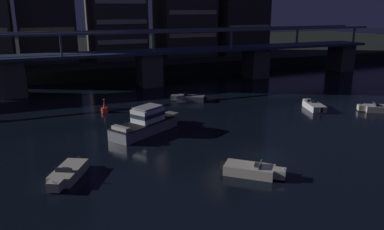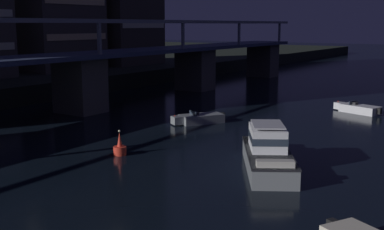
% 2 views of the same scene
% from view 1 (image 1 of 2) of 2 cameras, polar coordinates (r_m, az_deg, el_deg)
% --- Properties ---
extents(ground_plane, '(400.00, 400.00, 0.00)m').
position_cam_1_polar(ground_plane, '(34.55, 10.65, -6.22)').
color(ground_plane, black).
extents(far_riverbank, '(240.00, 80.00, 2.20)m').
position_cam_1_polar(far_riverbank, '(111.86, -13.61, 9.40)').
color(far_riverbank, black).
rests_on(far_riverbank, ground).
extents(river_bridge, '(90.99, 6.40, 9.38)m').
position_cam_1_polar(river_bridge, '(64.93, -6.54, 8.01)').
color(river_bridge, '#4C4944').
rests_on(river_bridge, ground).
extents(tower_central, '(11.21, 13.08, 20.69)m').
position_cam_1_polar(tower_central, '(86.31, -11.62, 15.26)').
color(tower_central, '#423D38').
rests_on(tower_central, far_riverbank).
extents(tower_east_tall, '(12.13, 10.69, 25.28)m').
position_cam_1_polar(tower_east_tall, '(89.37, -1.17, 17.05)').
color(tower_east_tall, '#423D38').
rests_on(tower_east_tall, far_riverbank).
extents(cabin_cruiser_near_left, '(8.87, 6.52, 2.79)m').
position_cam_1_polar(cabin_cruiser_near_left, '(40.50, -6.96, -1.16)').
color(cabin_cruiser_near_left, gray).
rests_on(cabin_cruiser_near_left, ground).
extents(speedboat_near_center, '(4.83, 3.69, 1.16)m').
position_cam_1_polar(speedboat_near_center, '(54.09, 26.56, 0.89)').
color(speedboat_near_center, beige).
rests_on(speedboat_near_center, ground).
extents(speedboat_near_right, '(4.52, 4.24, 1.16)m').
position_cam_1_polar(speedboat_near_right, '(30.62, 9.11, -8.26)').
color(speedboat_near_right, beige).
rests_on(speedboat_near_right, ground).
extents(speedboat_mid_left, '(4.83, 3.69, 1.16)m').
position_cam_1_polar(speedboat_mid_left, '(54.02, -0.43, 2.57)').
color(speedboat_mid_left, gray).
rests_on(speedboat_mid_left, ground).
extents(speedboat_mid_center, '(3.52, 4.89, 1.16)m').
position_cam_1_polar(speedboat_mid_center, '(31.21, -18.36, -8.43)').
color(speedboat_mid_center, beige).
rests_on(speedboat_mid_center, ground).
extents(speedboat_mid_right, '(2.94, 5.14, 1.16)m').
position_cam_1_polar(speedboat_mid_right, '(52.21, 17.99, 1.32)').
color(speedboat_mid_right, silver).
rests_on(speedboat_mid_right, ground).
extents(channel_buoy, '(0.90, 0.90, 1.76)m').
position_cam_1_polar(channel_buoy, '(49.33, -13.15, 0.94)').
color(channel_buoy, red).
rests_on(channel_buoy, ground).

